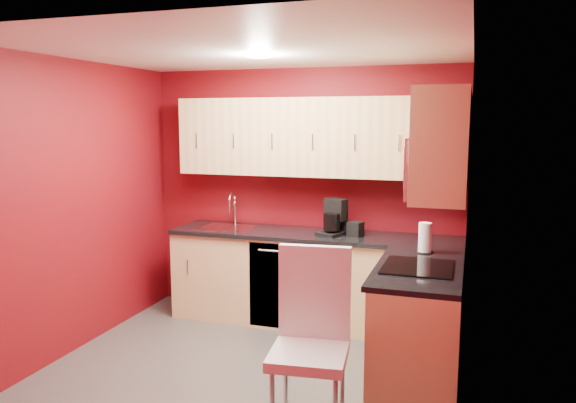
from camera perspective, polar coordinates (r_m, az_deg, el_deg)
The scene contains 21 objects.
floor at distance 4.69m, azimuth -4.07°, elevation -16.85°, with size 3.20×3.20×0.00m, color #464441.
ceiling at distance 4.27m, azimuth -4.43°, elevation 15.13°, with size 3.20×3.20×0.00m, color white.
wall_back at distance 5.71m, azimuth 1.52°, elevation 0.85°, with size 3.20×3.20×0.00m, color #67090C.
wall_front at distance 3.01m, azimuth -15.29°, elevation -6.26°, with size 3.20×3.20×0.00m, color #67090C.
wall_left at distance 5.13m, azimuth -21.00°, elevation -0.55°, with size 3.00×3.00×0.00m, color #67090C.
wall_right at distance 3.99m, azimuth 17.55°, elevation -2.79°, with size 3.00×3.00×0.00m, color #67090C.
base_cabinets_back at distance 5.54m, azimuth 2.58°, elevation -8.02°, with size 2.80×0.60×0.87m, color #D8BB7B.
base_cabinets_right at distance 4.46m, azimuth 13.19°, elevation -12.33°, with size 0.60×1.30×0.87m, color #D8BB7B.
countertop_back at distance 5.41m, azimuth 2.57°, elevation -3.44°, with size 2.80×0.63×0.04m, color black.
countertop_right at distance 4.31m, azimuth 13.17°, elevation -6.71°, with size 0.63×1.27×0.04m, color black.
upper_cabinets_back at distance 5.44m, azimuth 3.04°, elevation 6.55°, with size 2.80×0.35×0.75m, color #D8BA7A.
upper_cabinets_right at distance 4.37m, azimuth 15.69°, elevation 6.64°, with size 0.35×1.55×0.75m.
microwave at distance 4.14m, azimuth 14.98°, elevation 3.44°, with size 0.42×0.76×0.42m.
cooktop at distance 4.27m, azimuth 13.07°, elevation -6.50°, with size 0.50×0.55×0.01m, color black.
sink at distance 5.72m, azimuth -6.09°, elevation -2.28°, with size 0.52×0.42×0.35m.
dishwasher_front at distance 5.34m, azimuth -0.88°, elevation -8.62°, with size 0.60×0.02×0.82m, color black.
downlight at distance 4.55m, azimuth -2.93°, elevation 14.53°, with size 0.20×0.20×0.01m, color white.
coffee_maker at distance 5.29m, azimuth 4.44°, elevation -1.63°, with size 0.20×0.27×0.34m, color black, non-canonical shape.
napkin_holder at distance 5.30m, azimuth 6.88°, elevation -2.79°, with size 0.13×0.13×0.13m, color black, non-canonical shape.
paper_towel at distance 4.73m, azimuth 13.74°, elevation -3.60°, with size 0.14×0.14×0.25m, color white, non-canonical shape.
dining_chair at distance 3.65m, azimuth 2.15°, elevation -14.31°, with size 0.48×0.50×1.18m, color silver, non-canonical shape.
Camera 1 is at (1.63, -3.92, 1.99)m, focal length 35.00 mm.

